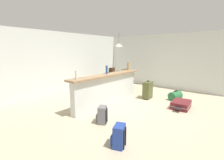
{
  "coord_description": "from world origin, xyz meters",
  "views": [
    {
      "loc": [
        -4.3,
        -2.92,
        1.75
      ],
      "look_at": [
        -0.29,
        0.4,
        0.78
      ],
      "focal_mm": 25.58,
      "sensor_mm": 36.0,
      "label": 1
    }
  ],
  "objects_px": {
    "bottle_blue": "(107,70)",
    "pendant_lamp": "(119,45)",
    "dining_chair_far_side": "(110,76)",
    "bottle_white": "(76,75)",
    "suitcase_upright_olive": "(148,90)",
    "bottle_amber": "(128,66)",
    "backpack_blue": "(119,136)",
    "suitcase_flat_maroon": "(181,104)",
    "dining_table": "(118,74)",
    "backpack_grey": "(102,115)",
    "dining_chair_near_partition": "(126,79)",
    "duffel_bag_green": "(175,96)"
  },
  "relations": [
    {
      "from": "bottle_amber",
      "to": "bottle_blue",
      "type": "bearing_deg",
      "value": -179.46
    },
    {
      "from": "dining_chair_far_side",
      "to": "bottle_amber",
      "type": "bearing_deg",
      "value": -117.38
    },
    {
      "from": "suitcase_upright_olive",
      "to": "bottle_amber",
      "type": "bearing_deg",
      "value": 99.47
    },
    {
      "from": "bottle_white",
      "to": "dining_chair_near_partition",
      "type": "height_order",
      "value": "bottle_white"
    },
    {
      "from": "suitcase_flat_maroon",
      "to": "duffel_bag_green",
      "type": "distance_m",
      "value": 0.86
    },
    {
      "from": "dining_chair_near_partition",
      "to": "suitcase_upright_olive",
      "type": "xyz_separation_m",
      "value": [
        -0.58,
        -1.34,
        -0.19
      ]
    },
    {
      "from": "dining_chair_near_partition",
      "to": "duffel_bag_green",
      "type": "xyz_separation_m",
      "value": [
        -0.08,
        -2.18,
        -0.36
      ]
    },
    {
      "from": "dining_table",
      "to": "duffel_bag_green",
      "type": "height_order",
      "value": "dining_table"
    },
    {
      "from": "suitcase_flat_maroon",
      "to": "backpack_blue",
      "type": "relative_size",
      "value": 2.02
    },
    {
      "from": "bottle_white",
      "to": "suitcase_upright_olive",
      "type": "height_order",
      "value": "bottle_white"
    },
    {
      "from": "bottle_amber",
      "to": "dining_table",
      "type": "height_order",
      "value": "bottle_amber"
    },
    {
      "from": "bottle_white",
      "to": "duffel_bag_green",
      "type": "bearing_deg",
      "value": -26.71
    },
    {
      "from": "suitcase_flat_maroon",
      "to": "suitcase_upright_olive",
      "type": "distance_m",
      "value": 1.3
    },
    {
      "from": "bottle_blue",
      "to": "backpack_blue",
      "type": "bearing_deg",
      "value": -133.49
    },
    {
      "from": "pendant_lamp",
      "to": "dining_chair_near_partition",
      "type": "bearing_deg",
      "value": -87.71
    },
    {
      "from": "bottle_white",
      "to": "backpack_grey",
      "type": "bearing_deg",
      "value": -84.47
    },
    {
      "from": "dining_chair_near_partition",
      "to": "backpack_blue",
      "type": "xyz_separation_m",
      "value": [
        -3.64,
        -2.34,
        -0.31
      ]
    },
    {
      "from": "dining_chair_near_partition",
      "to": "backpack_grey",
      "type": "xyz_separation_m",
      "value": [
        -3.12,
        -1.44,
        -0.31
      ]
    },
    {
      "from": "suitcase_flat_maroon",
      "to": "backpack_blue",
      "type": "distance_m",
      "value": 2.83
    },
    {
      "from": "suitcase_flat_maroon",
      "to": "dining_chair_near_partition",
      "type": "bearing_deg",
      "value": 72.53
    },
    {
      "from": "suitcase_flat_maroon",
      "to": "duffel_bag_green",
      "type": "xyz_separation_m",
      "value": [
        0.74,
        0.42,
        0.04
      ]
    },
    {
      "from": "backpack_grey",
      "to": "dining_chair_near_partition",
      "type": "bearing_deg",
      "value": 24.71
    },
    {
      "from": "bottle_white",
      "to": "suitcase_upright_olive",
      "type": "bearing_deg",
      "value": -15.64
    },
    {
      "from": "dining_chair_far_side",
      "to": "pendant_lamp",
      "type": "bearing_deg",
      "value": -101.22
    },
    {
      "from": "dining_chair_far_side",
      "to": "suitcase_flat_maroon",
      "type": "xyz_separation_m",
      "value": [
        -0.92,
        -3.63,
        -0.41
      ]
    },
    {
      "from": "dining_table",
      "to": "suitcase_flat_maroon",
      "type": "bearing_deg",
      "value": -105.58
    },
    {
      "from": "suitcase_flat_maroon",
      "to": "suitcase_upright_olive",
      "type": "height_order",
      "value": "suitcase_upright_olive"
    },
    {
      "from": "dining_chair_near_partition",
      "to": "suitcase_flat_maroon",
      "type": "relative_size",
      "value": 1.1
    },
    {
      "from": "bottle_blue",
      "to": "pendant_lamp",
      "type": "distance_m",
      "value": 2.32
    },
    {
      "from": "dining_chair_far_side",
      "to": "backpack_blue",
      "type": "height_order",
      "value": "dining_chair_far_side"
    },
    {
      "from": "bottle_blue",
      "to": "backpack_grey",
      "type": "bearing_deg",
      "value": -143.13
    },
    {
      "from": "duffel_bag_green",
      "to": "bottle_blue",
      "type": "bearing_deg",
      "value": 138.94
    },
    {
      "from": "suitcase_flat_maroon",
      "to": "pendant_lamp",
      "type": "bearing_deg",
      "value": 75.18
    },
    {
      "from": "dining_chair_far_side",
      "to": "pendant_lamp",
      "type": "xyz_separation_m",
      "value": [
        -0.12,
        -0.6,
        1.47
      ]
    },
    {
      "from": "pendant_lamp",
      "to": "backpack_grey",
      "type": "xyz_separation_m",
      "value": [
        -3.1,
        -1.86,
        -1.78
      ]
    },
    {
      "from": "bottle_amber",
      "to": "suitcase_upright_olive",
      "type": "bearing_deg",
      "value": -80.53
    },
    {
      "from": "bottle_white",
      "to": "suitcase_flat_maroon",
      "type": "height_order",
      "value": "bottle_white"
    },
    {
      "from": "dining_chair_far_side",
      "to": "backpack_grey",
      "type": "bearing_deg",
      "value": -142.62
    },
    {
      "from": "bottle_amber",
      "to": "suitcase_upright_olive",
      "type": "height_order",
      "value": "bottle_amber"
    },
    {
      "from": "dining_table",
      "to": "suitcase_flat_maroon",
      "type": "xyz_separation_m",
      "value": [
        -0.87,
        -3.1,
        -0.54
      ]
    },
    {
      "from": "backpack_blue",
      "to": "suitcase_upright_olive",
      "type": "bearing_deg",
      "value": 18.08
    },
    {
      "from": "pendant_lamp",
      "to": "duffel_bag_green",
      "type": "height_order",
      "value": "pendant_lamp"
    },
    {
      "from": "backpack_blue",
      "to": "suitcase_upright_olive",
      "type": "distance_m",
      "value": 3.22
    },
    {
      "from": "dining_chair_near_partition",
      "to": "bottle_amber",
      "type": "bearing_deg",
      "value": -142.68
    },
    {
      "from": "backpack_grey",
      "to": "duffel_bag_green",
      "type": "xyz_separation_m",
      "value": [
        3.04,
        -0.74,
        -0.05
      ]
    },
    {
      "from": "bottle_amber",
      "to": "suitcase_upright_olive",
      "type": "xyz_separation_m",
      "value": [
        0.13,
        -0.8,
        -0.82
      ]
    },
    {
      "from": "bottle_white",
      "to": "duffel_bag_green",
      "type": "distance_m",
      "value": 3.63
    },
    {
      "from": "bottle_white",
      "to": "suitcase_upright_olive",
      "type": "relative_size",
      "value": 0.34
    },
    {
      "from": "dining_chair_near_partition",
      "to": "dining_chair_far_side",
      "type": "relative_size",
      "value": 1.0
    },
    {
      "from": "dining_table",
      "to": "pendant_lamp",
      "type": "relative_size",
      "value": 1.74
    }
  ]
}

